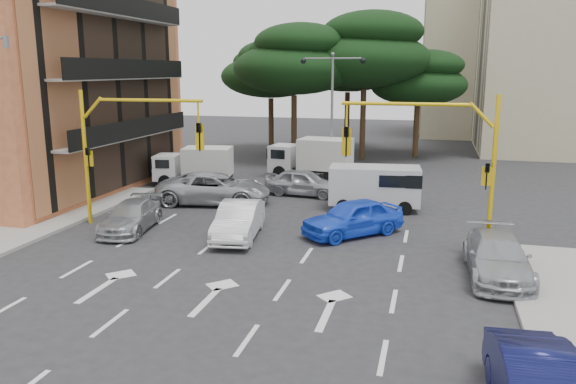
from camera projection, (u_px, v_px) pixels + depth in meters
name	position (u px, v px, depth m)	size (l,w,h in m)	color
ground	(256.00, 251.00, 21.66)	(120.00, 120.00, 0.00)	#28282B
median_strip	(331.00, 175.00, 36.76)	(1.40, 6.00, 0.15)	gray
apartment_orange	(0.00, 70.00, 32.19)	(15.19, 16.15, 13.70)	#B65639
apartment_beige_far	(504.00, 55.00, 58.26)	(16.20, 12.15, 16.70)	#C3B692
pine_left_near	(295.00, 59.00, 41.76)	(9.15, 9.15, 10.23)	#382616
pine_center	(365.00, 50.00, 42.26)	(9.98, 9.98, 11.16)	#382616
pine_left_far	(271.00, 69.00, 46.43)	(8.32, 8.32, 9.30)	#382616
pine_right	(419.00, 78.00, 43.61)	(7.49, 7.49, 8.37)	#382616
pine_back	(349.00, 61.00, 47.63)	(9.15, 9.15, 10.23)	#382616
signal_mast_right	(444.00, 151.00, 21.03)	(5.79, 0.37, 6.00)	yellow
signal_mast_left	(120.00, 140.00, 24.39)	(5.79, 0.37, 6.00)	yellow
street_lamp_center	(332.00, 93.00, 35.62)	(4.16, 0.36, 7.77)	slate
car_white_hatch	(239.00, 220.00, 23.29)	(1.56, 4.47, 1.47)	silver
car_blue_compact	(353.00, 218.00, 23.62)	(1.81, 4.50, 1.53)	blue
car_silver_wagon	(131.00, 216.00, 24.35)	(1.75, 4.31, 1.25)	#A1A5A9
car_silver_cross_a	(214.00, 188.00, 29.22)	(2.69, 5.84, 1.62)	#ABAFB3
car_silver_cross_b	(303.00, 182.00, 31.15)	(1.73, 4.30, 1.47)	#A7A9B0
car_silver_parked	(497.00, 257.00, 18.86)	(1.96, 4.83, 1.40)	#A4A6AC
van_white	(374.00, 188.00, 27.95)	(2.00, 4.43, 2.22)	silver
box_truck_a	(194.00, 166.00, 33.88)	(1.97, 4.68, 2.30)	white
box_truck_b	(311.00, 158.00, 35.97)	(2.22, 5.29, 2.60)	silver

